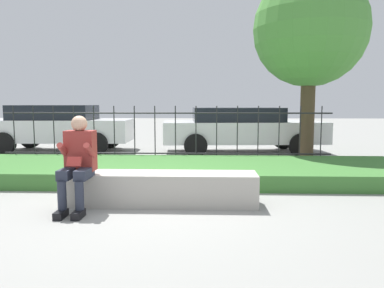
# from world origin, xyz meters

# --- Properties ---
(ground_plane) EXTENTS (60.00, 60.00, 0.00)m
(ground_plane) POSITION_xyz_m (0.00, 0.00, 0.00)
(ground_plane) COLOR gray
(stone_bench) EXTENTS (2.66, 0.54, 0.45)m
(stone_bench) POSITION_xyz_m (0.31, 0.00, 0.20)
(stone_bench) COLOR #ADA89E
(stone_bench) RESTS_ON ground_plane
(person_seated_reader) EXTENTS (0.42, 0.73, 1.25)m
(person_seated_reader) POSITION_xyz_m (-0.75, -0.30, 0.68)
(person_seated_reader) COLOR black
(person_seated_reader) RESTS_ON ground_plane
(grass_berm) EXTENTS (9.48, 2.33, 0.28)m
(grass_berm) POSITION_xyz_m (0.00, 1.87, 0.14)
(grass_berm) COLOR #3D7533
(grass_berm) RESTS_ON ground_plane
(iron_fence) EXTENTS (7.48, 0.03, 1.35)m
(iron_fence) POSITION_xyz_m (-0.00, 3.35, 0.71)
(iron_fence) COLOR #232326
(iron_fence) RESTS_ON ground_plane
(car_parked_center) EXTENTS (4.61, 2.13, 1.29)m
(car_parked_center) POSITION_xyz_m (1.94, 5.60, 0.70)
(car_parked_center) COLOR silver
(car_parked_center) RESTS_ON ground_plane
(car_parked_left) EXTENTS (4.16, 1.95, 1.35)m
(car_parked_left) POSITION_xyz_m (-3.39, 5.70, 0.73)
(car_parked_left) COLOR silver
(car_parked_left) RESTS_ON ground_plane
(tree_behind_fence) EXTENTS (2.73, 2.73, 4.54)m
(tree_behind_fence) POSITION_xyz_m (3.42, 4.24, 3.15)
(tree_behind_fence) COLOR #4C3D28
(tree_behind_fence) RESTS_ON ground_plane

